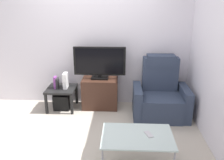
{
  "coord_description": "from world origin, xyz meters",
  "views": [
    {
      "loc": [
        0.57,
        -3.38,
        2.08
      ],
      "look_at": [
        0.39,
        0.5,
        0.7
      ],
      "focal_mm": 37.84,
      "sensor_mm": 36.0,
      "label": 1
    }
  ],
  "objects_px": {
    "recliner_armchair": "(160,96)",
    "book_middle": "(57,83)",
    "tv_stand": "(100,93)",
    "game_console": "(66,80)",
    "television": "(100,62)",
    "cell_phone": "(149,134)",
    "coffee_table": "(137,137)",
    "book_leftmost": "(55,82)",
    "subwoofer_box": "(62,101)",
    "side_table": "(61,91)"
  },
  "relations": [
    {
      "from": "recliner_armchair",
      "to": "book_middle",
      "type": "bearing_deg",
      "value": 168.14
    },
    {
      "from": "tv_stand",
      "to": "game_console",
      "type": "height_order",
      "value": "game_console"
    },
    {
      "from": "television",
      "to": "book_middle",
      "type": "relative_size",
      "value": 4.87
    },
    {
      "from": "cell_phone",
      "to": "recliner_armchair",
      "type": "bearing_deg",
      "value": 54.93
    },
    {
      "from": "tv_stand",
      "to": "book_middle",
      "type": "height_order",
      "value": "book_middle"
    },
    {
      "from": "coffee_table",
      "to": "book_leftmost",
      "type": "bearing_deg",
      "value": 133.35
    },
    {
      "from": "tv_stand",
      "to": "coffee_table",
      "type": "relative_size",
      "value": 0.76
    },
    {
      "from": "game_console",
      "to": "television",
      "type": "bearing_deg",
      "value": 8.67
    },
    {
      "from": "television",
      "to": "book_middle",
      "type": "bearing_deg",
      "value": -170.83
    },
    {
      "from": "subwoofer_box",
      "to": "coffee_table",
      "type": "relative_size",
      "value": 0.33
    },
    {
      "from": "game_console",
      "to": "book_middle",
      "type": "bearing_deg",
      "value": -168.73
    },
    {
      "from": "game_console",
      "to": "cell_phone",
      "type": "xyz_separation_m",
      "value": [
        1.42,
        -1.56,
        -0.14
      ]
    },
    {
      "from": "tv_stand",
      "to": "recliner_armchair",
      "type": "relative_size",
      "value": 0.63
    },
    {
      "from": "subwoofer_box",
      "to": "cell_phone",
      "type": "distance_m",
      "value": 2.18
    },
    {
      "from": "subwoofer_box",
      "to": "game_console",
      "type": "distance_m",
      "value": 0.44
    },
    {
      "from": "recliner_armchair",
      "to": "game_console",
      "type": "bearing_deg",
      "value": 166.79
    },
    {
      "from": "television",
      "to": "cell_phone",
      "type": "height_order",
      "value": "television"
    },
    {
      "from": "subwoofer_box",
      "to": "book_middle",
      "type": "height_order",
      "value": "book_middle"
    },
    {
      "from": "subwoofer_box",
      "to": "book_leftmost",
      "type": "height_order",
      "value": "book_leftmost"
    },
    {
      "from": "subwoofer_box",
      "to": "cell_phone",
      "type": "xyz_separation_m",
      "value": [
        1.51,
        -1.55,
        0.28
      ]
    },
    {
      "from": "book_leftmost",
      "to": "book_middle",
      "type": "relative_size",
      "value": 1.16
    },
    {
      "from": "book_leftmost",
      "to": "coffee_table",
      "type": "height_order",
      "value": "book_leftmost"
    },
    {
      "from": "book_leftmost",
      "to": "side_table",
      "type": "bearing_deg",
      "value": 11.31
    },
    {
      "from": "tv_stand",
      "to": "coffee_table",
      "type": "height_order",
      "value": "tv_stand"
    },
    {
      "from": "television",
      "to": "coffee_table",
      "type": "bearing_deg",
      "value": -69.46
    },
    {
      "from": "book_leftmost",
      "to": "cell_phone",
      "type": "bearing_deg",
      "value": -43.47
    },
    {
      "from": "book_middle",
      "to": "game_console",
      "type": "distance_m",
      "value": 0.16
    },
    {
      "from": "television",
      "to": "side_table",
      "type": "height_order",
      "value": "television"
    },
    {
      "from": "recliner_armchair",
      "to": "tv_stand",
      "type": "bearing_deg",
      "value": 159.56
    },
    {
      "from": "television",
      "to": "book_leftmost",
      "type": "xyz_separation_m",
      "value": [
        -0.84,
        -0.13,
        -0.37
      ]
    },
    {
      "from": "tv_stand",
      "to": "coffee_table",
      "type": "distance_m",
      "value": 1.78
    },
    {
      "from": "subwoofer_box",
      "to": "book_leftmost",
      "type": "xyz_separation_m",
      "value": [
        -0.1,
        -0.02,
        0.39
      ]
    },
    {
      "from": "book_leftmost",
      "to": "cell_phone",
      "type": "distance_m",
      "value": 2.22
    },
    {
      "from": "subwoofer_box",
      "to": "cell_phone",
      "type": "height_order",
      "value": "cell_phone"
    },
    {
      "from": "recliner_armchair",
      "to": "game_console",
      "type": "distance_m",
      "value": 1.79
    },
    {
      "from": "book_middle",
      "to": "side_table",
      "type": "bearing_deg",
      "value": 18.27
    },
    {
      "from": "side_table",
      "to": "subwoofer_box",
      "type": "distance_m",
      "value": 0.21
    },
    {
      "from": "side_table",
      "to": "cell_phone",
      "type": "distance_m",
      "value": 2.16
    },
    {
      "from": "recliner_armchair",
      "to": "side_table",
      "type": "bearing_deg",
      "value": 167.38
    },
    {
      "from": "recliner_armchair",
      "to": "book_middle",
      "type": "relative_size",
      "value": 5.41
    },
    {
      "from": "side_table",
      "to": "tv_stand",
      "type": "bearing_deg",
      "value": 6.95
    },
    {
      "from": "subwoofer_box",
      "to": "game_console",
      "type": "relative_size",
      "value": 1.01
    },
    {
      "from": "recliner_armchair",
      "to": "coffee_table",
      "type": "height_order",
      "value": "recliner_armchair"
    },
    {
      "from": "side_table",
      "to": "book_middle",
      "type": "height_order",
      "value": "book_middle"
    },
    {
      "from": "recliner_armchair",
      "to": "book_leftmost",
      "type": "distance_m",
      "value": 1.97
    },
    {
      "from": "side_table",
      "to": "game_console",
      "type": "distance_m",
      "value": 0.23
    },
    {
      "from": "side_table",
      "to": "coffee_table",
      "type": "distance_m",
      "value": 2.08
    },
    {
      "from": "cell_phone",
      "to": "subwoofer_box",
      "type": "bearing_deg",
      "value": 113.58
    },
    {
      "from": "recliner_armchair",
      "to": "coffee_table",
      "type": "relative_size",
      "value": 1.2
    },
    {
      "from": "recliner_armchair",
      "to": "book_leftmost",
      "type": "xyz_separation_m",
      "value": [
        -1.96,
        0.15,
        0.17
      ]
    }
  ]
}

